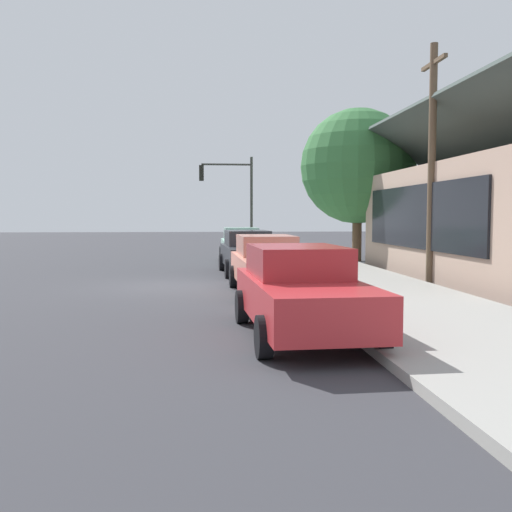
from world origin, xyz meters
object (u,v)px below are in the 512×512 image
Objects in this scene: fire_hydrant_red at (285,258)px; car_charcoal at (248,252)px; traffic_light_main at (231,190)px; utility_pole_wooden at (432,159)px; shade_tree at (358,167)px; car_coral at (268,264)px; car_cherry at (301,290)px; car_seafoam at (241,244)px.

car_charcoal is at bearing -59.48° from fire_hydrant_red.
car_charcoal is at bearing 0.90° from traffic_light_main.
fire_hydrant_red is (-4.45, -4.00, -3.43)m from utility_pole_wooden.
car_coral is at bearing -26.77° from shade_tree.
car_coral is 5.81m from car_cherry.
car_charcoal is 6.80× the size of fire_hydrant_red.
fire_hydrant_red is at bearing 118.51° from car_charcoal.
traffic_light_main is (-14.51, -0.23, 2.68)m from car_coral.
car_coral is 0.62× the size of utility_pole_wooden.
car_cherry is at bearing -7.06° from fire_hydrant_red.
traffic_light_main reaches higher than car_coral.
utility_pole_wooden is at bearing 55.19° from car_charcoal.
car_charcoal and car_cherry have the same top height.
traffic_light_main is (-3.59, -5.74, -0.95)m from shade_tree.
fire_hydrant_red is (-0.89, 1.52, -0.32)m from car_charcoal.
car_cherry is 9.98m from utility_pole_wooden.
car_seafoam is 5.40m from car_charcoal.
car_cherry is at bearing 0.43° from traffic_light_main.
car_cherry is (5.81, -0.08, 0.00)m from car_coral.
car_charcoal is 0.64× the size of utility_pole_wooden.
car_seafoam and car_charcoal have the same top height.
car_seafoam is at bearing 4.23° from traffic_light_main.
car_seafoam is 0.96× the size of car_charcoal.
traffic_light_main reaches higher than fire_hydrant_red.
car_charcoal is at bearing -45.72° from shade_tree.
car_charcoal is at bearing 177.75° from car_cherry.
shade_tree is 0.95× the size of utility_pole_wooden.
utility_pole_wooden is (3.56, 5.52, 3.11)m from car_charcoal.
fire_hydrant_red is (4.57, -4.08, -3.94)m from shade_tree.
traffic_light_main is at bearing 179.57° from car_coral.
shade_tree is (-10.92, 5.51, 3.63)m from car_coral.
car_seafoam is at bearing 177.29° from car_cherry.
car_charcoal reaches higher than fire_hydrant_red.
traffic_light_main reaches higher than car_cherry.
car_charcoal is 1.79m from fire_hydrant_red.
car_seafoam reaches higher than fire_hydrant_red.
traffic_light_main is at bearing 178.89° from car_charcoal.
car_seafoam is 0.99× the size of car_coral.
car_cherry is at bearing -2.12° from car_coral.
car_seafoam and car_cherry have the same top height.
car_cherry reaches higher than fire_hydrant_red.
car_coral is at bearing -0.11° from car_seafoam.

